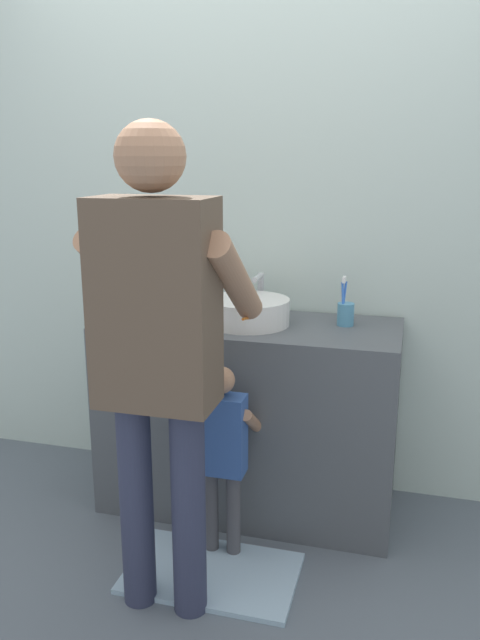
{
  "coord_description": "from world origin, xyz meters",
  "views": [
    {
      "loc": [
        0.65,
        -2.23,
        1.54
      ],
      "look_at": [
        0.0,
        0.15,
        0.9
      ],
      "focal_mm": 35.63,
      "sensor_mm": 36.0,
      "label": 1
    }
  ],
  "objects_px": {
    "child_toddler": "(223,445)",
    "adult_parent": "(158,335)",
    "soap_bottle": "(169,304)",
    "toothbrush_cup": "(345,313)"
  },
  "relations": [
    {
      "from": "soap_bottle",
      "to": "adult_parent",
      "type": "height_order",
      "value": "adult_parent"
    },
    {
      "from": "soap_bottle",
      "to": "adult_parent",
      "type": "xyz_separation_m",
      "value": [
        0.24,
        -0.7,
        0.07
      ]
    },
    {
      "from": "soap_bottle",
      "to": "child_toddler",
      "type": "relative_size",
      "value": 0.21
    },
    {
      "from": "child_toddler",
      "to": "adult_parent",
      "type": "relative_size",
      "value": 0.48
    },
    {
      "from": "toothbrush_cup",
      "to": "child_toddler",
      "type": "relative_size",
      "value": 0.26
    },
    {
      "from": "adult_parent",
      "to": "child_toddler",
      "type": "bearing_deg",
      "value": 70.83
    },
    {
      "from": "toothbrush_cup",
      "to": "soap_bottle",
      "type": "xyz_separation_m",
      "value": [
        -0.75,
        -0.1,
        0.01
      ]
    },
    {
      "from": "soap_bottle",
      "to": "child_toddler",
      "type": "distance_m",
      "value": 0.68
    },
    {
      "from": "child_toddler",
      "to": "adult_parent",
      "type": "height_order",
      "value": "adult_parent"
    },
    {
      "from": "toothbrush_cup",
      "to": "adult_parent",
      "type": "relative_size",
      "value": 0.13
    }
  ]
}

